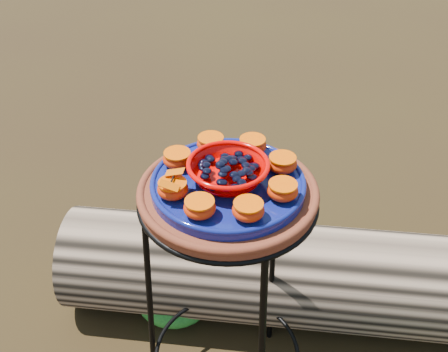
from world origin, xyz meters
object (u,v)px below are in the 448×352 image
Objects in this scene: driftwood_log at (342,280)px; terracotta_saucer at (228,195)px; plant_stand at (227,305)px; red_bowl at (228,172)px; cobalt_plate at (228,185)px.

terracotta_saucer is at bearing -106.20° from driftwood_log.
plant_stand is 0.43m from red_bowl.
driftwood_log is at bearing 73.80° from cobalt_plate.
plant_stand is at bearing 0.00° from red_bowl.
driftwood_log is at bearing 73.80° from red_bowl.
red_bowl is (0.00, 0.00, 0.06)m from terracotta_saucer.
plant_stand reaches higher than driftwood_log.
red_bowl is (0.00, 0.00, 0.43)m from plant_stand.
red_bowl reaches higher than plant_stand.
terracotta_saucer is 1.17× the size of cobalt_plate.
plant_stand is at bearing -106.20° from driftwood_log.
driftwood_log is (0.13, 0.43, -0.18)m from plant_stand.
cobalt_plate is at bearing 0.00° from plant_stand.
terracotta_saucer is (0.00, 0.00, 0.37)m from plant_stand.
red_bowl is at bearing 0.00° from cobalt_plate.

